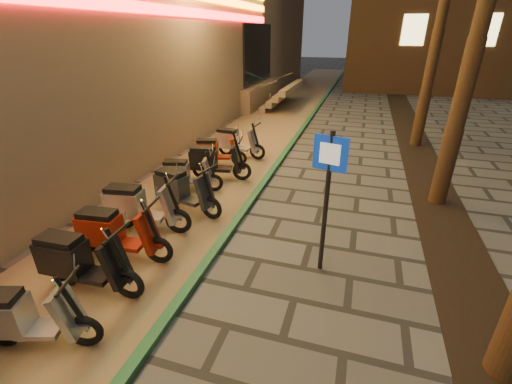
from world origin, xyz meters
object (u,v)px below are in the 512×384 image
(pedestrian_sign, at_px, (328,185))
(scooter_7, at_px, (114,233))
(scooter_5, at_px, (20,317))
(scooter_9, at_px, (181,189))
(scooter_11, at_px, (213,161))
(scooter_6, at_px, (78,261))
(scooter_10, at_px, (185,174))
(scooter_13, at_px, (235,142))
(scooter_8, at_px, (138,206))
(scooter_12, at_px, (215,151))

(pedestrian_sign, height_order, scooter_7, pedestrian_sign)
(scooter_5, bearing_deg, scooter_9, 71.12)
(scooter_11, bearing_deg, scooter_6, -102.59)
(scooter_11, bearing_deg, scooter_10, -121.66)
(scooter_5, xyz_separation_m, scooter_10, (-0.32, 5.20, -0.02))
(scooter_13, bearing_deg, scooter_10, -91.75)
(pedestrian_sign, bearing_deg, scooter_8, -167.82)
(scooter_8, relative_size, scooter_11, 1.04)
(pedestrian_sign, distance_m, scooter_11, 4.96)
(scooter_7, height_order, scooter_9, scooter_7)
(pedestrian_sign, height_order, scooter_13, pedestrian_sign)
(scooter_7, bearing_deg, scooter_5, -92.32)
(scooter_11, xyz_separation_m, scooter_12, (-0.38, 1.03, -0.05))
(scooter_9, bearing_deg, scooter_5, -80.04)
(scooter_7, distance_m, scooter_12, 5.13)
(scooter_13, bearing_deg, scooter_12, -103.03)
(pedestrian_sign, height_order, scooter_12, pedestrian_sign)
(scooter_5, distance_m, scooter_12, 7.21)
(scooter_5, bearing_deg, scooter_6, 78.39)
(scooter_10, xyz_separation_m, scooter_11, (0.37, 0.97, 0.06))
(scooter_6, height_order, scooter_8, scooter_8)
(pedestrian_sign, relative_size, scooter_8, 1.38)
(scooter_6, bearing_deg, pedestrian_sign, 22.46)
(scooter_6, height_order, scooter_13, scooter_6)
(scooter_12, bearing_deg, scooter_9, -96.81)
(scooter_9, distance_m, scooter_12, 3.08)
(scooter_6, bearing_deg, scooter_10, 90.58)
(scooter_6, relative_size, scooter_11, 1.02)
(scooter_9, distance_m, scooter_10, 1.14)
(scooter_7, xyz_separation_m, scooter_8, (-0.19, 1.01, 0.02))
(scooter_6, bearing_deg, scooter_13, 86.98)
(scooter_5, bearing_deg, scooter_12, 75.44)
(pedestrian_sign, height_order, scooter_10, pedestrian_sign)
(scooter_8, relative_size, scooter_12, 1.17)
(scooter_8, distance_m, scooter_11, 3.10)
(scooter_5, relative_size, scooter_7, 0.91)
(scooter_5, height_order, scooter_8, scooter_8)
(scooter_8, bearing_deg, scooter_6, -91.90)
(scooter_8, bearing_deg, scooter_10, 81.80)
(pedestrian_sign, distance_m, scooter_7, 3.96)
(scooter_10, relative_size, scooter_11, 0.89)
(scooter_5, height_order, scooter_10, scooter_5)
(scooter_11, xyz_separation_m, scooter_13, (-0.08, 2.03, -0.01))
(scooter_6, xyz_separation_m, scooter_13, (0.08, 7.03, -0.02))
(scooter_6, bearing_deg, scooter_9, 83.12)
(scooter_6, height_order, scooter_11, scooter_6)
(scooter_9, distance_m, scooter_11, 2.02)
(scooter_5, bearing_deg, scooter_8, 78.78)
(scooter_11, bearing_deg, scooter_12, 99.69)
(scooter_5, bearing_deg, scooter_7, 76.61)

